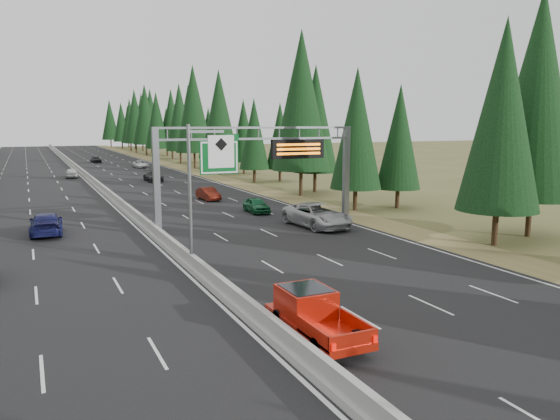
# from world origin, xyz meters

# --- Properties ---
(road) EXTENTS (32.00, 260.00, 0.08)m
(road) POSITION_xyz_m (0.00, 80.00, 0.04)
(road) COLOR black
(road) RESTS_ON ground
(shoulder_right) EXTENTS (3.60, 260.00, 0.06)m
(shoulder_right) POSITION_xyz_m (17.80, 80.00, 0.03)
(shoulder_right) COLOR olive
(shoulder_right) RESTS_ON ground
(median_barrier) EXTENTS (0.70, 260.00, 0.85)m
(median_barrier) POSITION_xyz_m (0.00, 80.00, 0.41)
(median_barrier) COLOR gray
(median_barrier) RESTS_ON road
(sign_gantry) EXTENTS (16.75, 0.98, 7.80)m
(sign_gantry) POSITION_xyz_m (8.92, 34.88, 5.27)
(sign_gantry) COLOR slate
(sign_gantry) RESTS_ON road
(hov_sign_pole) EXTENTS (2.80, 0.50, 8.00)m
(hov_sign_pole) POSITION_xyz_m (0.58, 24.97, 4.72)
(hov_sign_pole) COLOR slate
(hov_sign_pole) RESTS_ON road
(tree_row_right) EXTENTS (11.73, 244.22, 18.51)m
(tree_row_right) POSITION_xyz_m (21.88, 79.24, 9.29)
(tree_row_right) COLOR black
(tree_row_right) RESTS_ON ground
(silver_minivan) EXTENTS (3.57, 6.87, 1.85)m
(silver_minivan) POSITION_xyz_m (12.40, 33.10, 1.00)
(silver_minivan) COLOR #A1A2A6
(silver_minivan) RESTS_ON road
(red_pickup) EXTENTS (1.91, 5.36, 1.75)m
(red_pickup) POSITION_xyz_m (1.50, 13.72, 1.05)
(red_pickup) COLOR black
(red_pickup) RESTS_ON road
(car_ahead_green) EXTENTS (1.84, 4.11, 1.37)m
(car_ahead_green) POSITION_xyz_m (10.78, 41.57, 0.77)
(car_ahead_green) COLOR #14582F
(car_ahead_green) RESTS_ON road
(car_ahead_dkred) EXTENTS (1.69, 4.13, 1.33)m
(car_ahead_dkred) POSITION_xyz_m (9.27, 51.28, 0.75)
(car_ahead_dkred) COLOR #58160C
(car_ahead_dkred) RESTS_ON road
(car_ahead_dkgrey) EXTENTS (2.09, 5.12, 1.48)m
(car_ahead_dkgrey) POSITION_xyz_m (8.05, 72.96, 0.82)
(car_ahead_dkgrey) COLOR black
(car_ahead_dkgrey) RESTS_ON road
(car_ahead_white) EXTENTS (2.34, 4.79, 1.31)m
(car_ahead_white) POSITION_xyz_m (11.03, 97.74, 0.73)
(car_ahead_white) COLOR white
(car_ahead_white) RESTS_ON road
(car_ahead_far) EXTENTS (2.03, 4.35, 1.44)m
(car_ahead_far) POSITION_xyz_m (5.11, 115.02, 0.80)
(car_ahead_far) COLOR black
(car_ahead_far) RESTS_ON road
(car_onc_blue) EXTENTS (2.50, 5.59, 1.59)m
(car_onc_blue) POSITION_xyz_m (-7.00, 38.82, 0.88)
(car_onc_blue) COLOR navy
(car_onc_blue) RESTS_ON road
(car_onc_white) EXTENTS (2.05, 4.35, 1.44)m
(car_onc_white) POSITION_xyz_m (-1.95, 83.14, 0.80)
(car_onc_white) COLOR silver
(car_onc_white) RESTS_ON road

